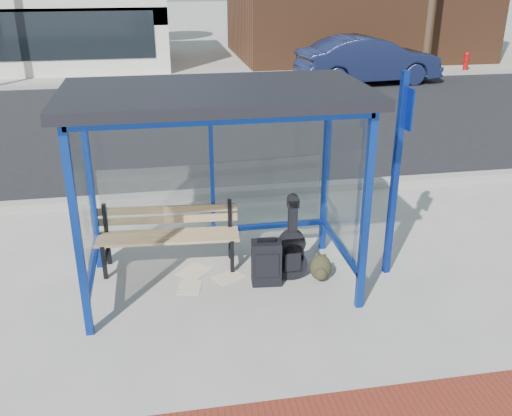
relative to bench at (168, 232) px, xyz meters
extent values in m
plane|color=#B2ADA0|center=(0.60, -0.61, -0.48)|extent=(120.00, 120.00, 0.00)
cube|color=gray|center=(0.60, 2.29, -0.42)|extent=(60.00, 0.25, 0.12)
cube|color=black|center=(0.60, 7.39, -0.48)|extent=(60.00, 10.00, 0.00)
cube|color=gray|center=(0.60, 12.49, -0.42)|extent=(60.00, 0.25, 0.12)
cube|color=#B2ADA0|center=(0.60, 14.39, -0.47)|extent=(60.00, 4.00, 0.01)
cube|color=navy|center=(-0.90, -1.36, 0.67)|extent=(0.08, 0.08, 2.30)
cube|color=navy|center=(2.10, -1.36, 0.67)|extent=(0.08, 0.08, 2.30)
cube|color=navy|center=(-0.90, 0.14, 0.67)|extent=(0.08, 0.08, 2.30)
cube|color=navy|center=(2.10, 0.14, 0.67)|extent=(0.08, 0.08, 2.30)
cube|color=navy|center=(0.60, 0.14, 1.78)|extent=(3.00, 0.08, 0.08)
cube|color=navy|center=(0.60, -1.36, 1.78)|extent=(3.00, 0.08, 0.08)
cube|color=navy|center=(-0.90, -0.61, 1.78)|extent=(0.08, 1.50, 0.08)
cube|color=navy|center=(2.10, -0.61, 1.78)|extent=(0.08, 1.50, 0.08)
cube|color=navy|center=(0.60, 0.14, -0.08)|extent=(3.00, 0.08, 0.06)
cube|color=navy|center=(-0.90, -0.61, -0.08)|extent=(0.08, 1.50, 0.06)
cube|color=navy|center=(2.10, -0.61, -0.08)|extent=(0.08, 1.50, 0.06)
cube|color=navy|center=(0.60, 0.14, 0.87)|extent=(0.05, 0.05, 1.90)
cube|color=silver|center=(0.60, 0.14, 0.83)|extent=(2.84, 0.01, 1.82)
cube|color=silver|center=(-0.90, -0.61, 0.83)|extent=(0.02, 1.34, 1.82)
cube|color=silver|center=(2.10, -0.61, 0.83)|extent=(0.02, 1.34, 1.82)
cube|color=black|center=(0.60, -0.61, 1.88)|extent=(3.30, 1.80, 0.12)
cube|color=black|center=(-0.81, -0.19, -0.25)|extent=(0.05, 0.05, 0.45)
cube|color=black|center=(-0.78, 0.19, -0.06)|extent=(0.05, 0.05, 0.84)
cube|color=black|center=(-0.80, 0.00, -0.25)|extent=(0.08, 0.41, 0.05)
cube|color=black|center=(0.77, -0.31, -0.25)|extent=(0.05, 0.05, 0.45)
cube|color=black|center=(0.80, 0.07, -0.06)|extent=(0.05, 0.05, 0.84)
cube|color=black|center=(0.79, -0.12, -0.25)|extent=(0.08, 0.41, 0.05)
cube|color=tan|center=(-0.02, -0.22, -0.03)|extent=(1.79, 0.22, 0.03)
cube|color=tan|center=(-0.01, -0.12, -0.03)|extent=(1.79, 0.22, 0.03)
cube|color=tan|center=(0.00, -0.01, -0.03)|extent=(1.79, 0.22, 0.03)
cube|color=tan|center=(0.01, 0.10, -0.03)|extent=(1.79, 0.22, 0.03)
cube|color=tan|center=(0.01, 0.14, 0.12)|extent=(1.79, 0.17, 0.10)
cube|color=tan|center=(0.01, 0.14, 0.26)|extent=(1.79, 0.17, 0.10)
cylinder|color=black|center=(1.48, -0.60, -0.28)|extent=(0.39, 0.12, 0.39)
cylinder|color=black|center=(1.48, -0.60, 0.02)|extent=(0.33, 0.11, 0.32)
cube|color=black|center=(1.48, -0.60, -0.14)|extent=(0.28, 0.11, 0.46)
cube|color=black|center=(1.48, -0.60, 0.34)|extent=(0.10, 0.10, 0.46)
cube|color=black|center=(1.48, -0.60, 0.54)|extent=(0.14, 0.10, 0.09)
cube|color=black|center=(1.15, -0.67, -0.19)|extent=(0.37, 0.26, 0.56)
cylinder|color=black|center=(1.01, -0.66, -0.45)|extent=(0.07, 0.21, 0.05)
cylinder|color=black|center=(1.28, -0.68, -0.45)|extent=(0.07, 0.21, 0.05)
cube|color=black|center=(1.15, -0.67, 0.12)|extent=(0.23, 0.06, 0.04)
cube|color=black|center=(1.13, -0.79, -0.17)|extent=(0.29, 0.04, 0.31)
ellipsoid|color=#292817|center=(1.83, -0.68, -0.32)|extent=(0.31, 0.25, 0.32)
ellipsoid|color=#292817|center=(1.81, -0.77, -0.36)|extent=(0.18, 0.14, 0.17)
cube|color=#292817|center=(1.84, -0.66, -0.17)|extent=(0.09, 0.05, 0.03)
cube|color=navy|center=(2.71, -0.65, 0.79)|extent=(0.08, 0.08, 2.55)
cube|color=navy|center=(2.76, -0.65, 1.64)|extent=(0.05, 0.32, 0.48)
cube|color=white|center=(0.30, -0.22, -0.48)|extent=(0.50, 0.51, 0.01)
cube|color=white|center=(0.20, -0.61, -0.48)|extent=(0.34, 0.40, 0.01)
cube|color=white|center=(0.71, -0.45, -0.48)|extent=(0.45, 0.42, 0.01)
imported|color=#192146|center=(6.94, 11.46, 0.29)|extent=(4.78, 2.05, 1.53)
cylinder|color=#A50B0D|center=(11.45, 13.22, -0.20)|extent=(0.19, 0.19, 0.56)
sphere|color=#A50B0D|center=(11.45, 13.22, 0.11)|extent=(0.21, 0.21, 0.21)
cylinder|color=#A50B0D|center=(11.45, 13.22, -0.10)|extent=(0.31, 0.18, 0.09)
camera|label=1|loc=(-0.06, -6.67, 3.14)|focal=40.00mm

